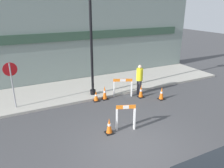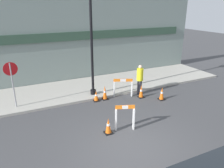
# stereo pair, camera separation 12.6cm
# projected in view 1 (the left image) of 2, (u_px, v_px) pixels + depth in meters

# --- Properties ---
(ground_plane) EXTENTS (60.00, 60.00, 0.00)m
(ground_plane) POSITION_uv_depth(u_px,v_px,m) (138.00, 153.00, 7.13)
(ground_plane) COLOR #424244
(sidewalk_slab) EXTENTS (18.00, 3.40, 0.12)m
(sidewalk_slab) POSITION_uv_depth(u_px,v_px,m) (79.00, 89.00, 12.34)
(sidewalk_slab) COLOR #ADA89E
(sidewalk_slab) RESTS_ON ground_plane
(storefront_facade) EXTENTS (18.00, 0.22, 5.50)m
(storefront_facade) POSITION_uv_depth(u_px,v_px,m) (67.00, 37.00, 12.91)
(storefront_facade) COLOR gray
(storefront_facade) RESTS_ON ground_plane
(streetlamp_post) EXTENTS (0.44, 0.44, 5.97)m
(streetlamp_post) POSITION_uv_depth(u_px,v_px,m) (91.00, 19.00, 10.22)
(streetlamp_post) COLOR black
(streetlamp_post) RESTS_ON sidewalk_slab
(stop_sign) EXTENTS (0.60, 0.06, 2.11)m
(stop_sign) POSITION_uv_depth(u_px,v_px,m) (11.00, 78.00, 9.56)
(stop_sign) COLOR gray
(stop_sign) RESTS_ON sidewalk_slab
(barricade_0) EXTENTS (0.95, 0.52, 0.97)m
(barricade_0) POSITION_uv_depth(u_px,v_px,m) (123.00, 87.00, 11.37)
(barricade_0) COLOR white
(barricade_0) RESTS_ON ground_plane
(barricade_1) EXTENTS (0.74, 0.38, 1.03)m
(barricade_1) POSITION_uv_depth(u_px,v_px,m) (126.00, 117.00, 8.28)
(barricade_1) COLOR white
(barricade_1) RESTS_ON ground_plane
(traffic_cone_0) EXTENTS (0.30, 0.30, 0.63)m
(traffic_cone_0) POSITION_uv_depth(u_px,v_px,m) (109.00, 126.00, 8.12)
(traffic_cone_0) COLOR black
(traffic_cone_0) RESTS_ON ground_plane
(traffic_cone_1) EXTENTS (0.30, 0.30, 0.68)m
(traffic_cone_1) POSITION_uv_depth(u_px,v_px,m) (162.00, 93.00, 11.05)
(traffic_cone_1) COLOR black
(traffic_cone_1) RESTS_ON ground_plane
(traffic_cone_2) EXTENTS (0.30, 0.30, 0.54)m
(traffic_cone_2) POSITION_uv_depth(u_px,v_px,m) (96.00, 96.00, 10.89)
(traffic_cone_2) COLOR black
(traffic_cone_2) RESTS_ON ground_plane
(traffic_cone_3) EXTENTS (0.30, 0.30, 0.68)m
(traffic_cone_3) POSITION_uv_depth(u_px,v_px,m) (141.00, 91.00, 11.31)
(traffic_cone_3) COLOR black
(traffic_cone_3) RESTS_ON ground_plane
(traffic_cone_4) EXTENTS (0.30, 0.30, 0.73)m
(traffic_cone_4) POSITION_uv_depth(u_px,v_px,m) (105.00, 93.00, 11.05)
(traffic_cone_4) COLOR black
(traffic_cone_4) RESTS_ON ground_plane
(person_worker) EXTENTS (0.46, 0.46, 1.62)m
(person_worker) POSITION_uv_depth(u_px,v_px,m) (139.00, 79.00, 11.57)
(person_worker) COLOR #33333D
(person_worker) RESTS_ON ground_plane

